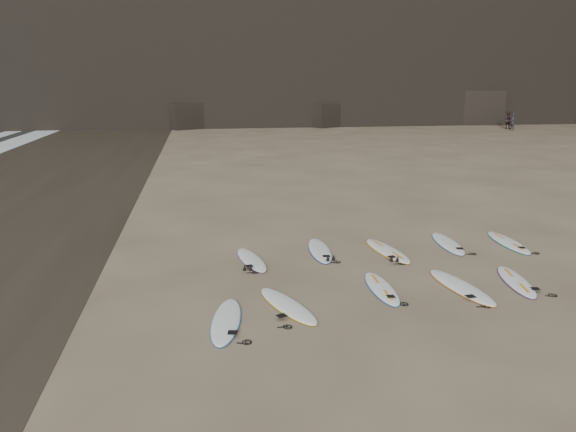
% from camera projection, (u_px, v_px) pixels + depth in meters
% --- Properties ---
extents(ground, '(240.00, 240.00, 0.00)m').
position_uv_depth(ground, '(391.00, 290.00, 13.30)').
color(ground, '#897559').
rests_on(ground, ground).
extents(surfboard_0, '(0.90, 2.40, 0.08)m').
position_uv_depth(surfboard_0, '(226.00, 320.00, 11.54)').
color(surfboard_0, white).
rests_on(surfboard_0, ground).
extents(surfboard_1, '(1.33, 2.40, 0.08)m').
position_uv_depth(surfboard_1, '(288.00, 305.00, 12.32)').
color(surfboard_1, white).
rests_on(surfboard_1, ground).
extents(surfboard_2, '(0.59, 2.24, 0.08)m').
position_uv_depth(surfboard_2, '(381.00, 288.00, 13.32)').
color(surfboard_2, white).
rests_on(surfboard_2, ground).
extents(surfboard_3, '(0.98, 2.60, 0.09)m').
position_uv_depth(surfboard_3, '(461.00, 286.00, 13.41)').
color(surfboard_3, white).
rests_on(surfboard_3, ground).
extents(surfboard_4, '(0.98, 2.32, 0.08)m').
position_uv_depth(surfboard_4, '(516.00, 281.00, 13.77)').
color(surfboard_4, white).
rests_on(surfboard_4, ground).
extents(surfboard_5, '(0.93, 2.28, 0.08)m').
position_uv_depth(surfboard_5, '(251.00, 260.00, 15.40)').
color(surfboard_5, white).
rests_on(surfboard_5, ground).
extents(surfboard_6, '(0.72, 2.44, 0.09)m').
position_uv_depth(surfboard_6, '(320.00, 250.00, 16.23)').
color(surfboard_6, white).
rests_on(surfboard_6, ground).
extents(surfboard_7, '(0.97, 2.53, 0.09)m').
position_uv_depth(surfboard_7, '(387.00, 250.00, 16.20)').
color(surfboard_7, white).
rests_on(surfboard_7, ground).
extents(surfboard_8, '(0.79, 2.43, 0.09)m').
position_uv_depth(surfboard_8, '(448.00, 243.00, 16.92)').
color(surfboard_8, white).
rests_on(surfboard_8, ground).
extents(surfboard_9, '(0.70, 2.46, 0.09)m').
position_uv_depth(surfboard_9, '(508.00, 242.00, 17.02)').
color(surfboard_9, white).
rests_on(surfboard_9, ground).
extents(person_a, '(0.56, 0.70, 1.67)m').
position_uv_depth(person_a, '(513.00, 122.00, 53.14)').
color(person_a, black).
rests_on(person_a, ground).
extents(person_b, '(0.97, 1.04, 1.69)m').
position_uv_depth(person_b, '(508.00, 120.00, 54.90)').
color(person_b, black).
rests_on(person_b, ground).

